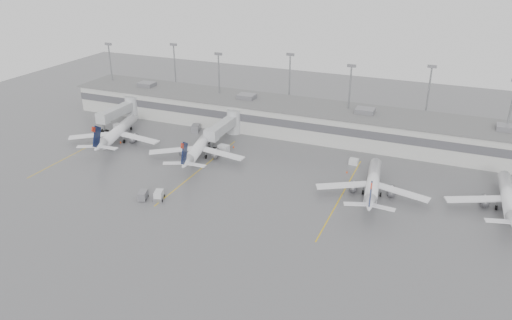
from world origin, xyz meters
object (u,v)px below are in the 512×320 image
at_px(jet_far_right, 508,198).
at_px(baggage_tug, 159,196).
at_px(jet_mid_left, 199,147).
at_px(jet_far_left, 117,132).
at_px(jet_mid_right, 373,183).

height_order(jet_far_right, baggage_tug, jet_far_right).
bearing_deg(jet_mid_left, jet_far_right, -12.53).
bearing_deg(jet_mid_left, baggage_tug, -95.27).
xyz_separation_m(jet_far_left, jet_mid_left, (25.80, -0.66, -0.08)).
bearing_deg(jet_far_right, jet_mid_right, -174.47).
relative_size(jet_mid_right, baggage_tug, 7.72).
relative_size(jet_far_left, baggage_tug, 8.02).
xyz_separation_m(jet_mid_right, baggage_tug, (-41.69, -19.97, -1.97)).
xyz_separation_m(jet_mid_left, baggage_tug, (3.06, -23.40, -2.04)).
bearing_deg(baggage_tug, jet_mid_left, 78.57).
bearing_deg(jet_far_left, jet_far_right, -14.75).
distance_m(jet_mid_left, jet_far_right, 71.61).
height_order(jet_mid_right, jet_far_right, jet_far_right).
height_order(jet_mid_left, baggage_tug, jet_mid_left).
bearing_deg(baggage_tug, jet_far_right, 0.14).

